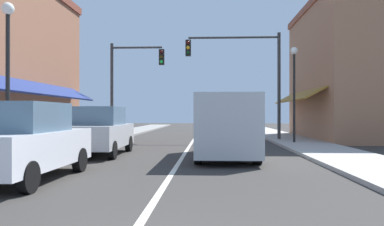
{
  "coord_description": "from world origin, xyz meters",
  "views": [
    {
      "loc": [
        0.97,
        -3.05,
        1.51
      ],
      "look_at": [
        0.14,
        14.19,
        1.55
      ],
      "focal_mm": 35.31,
      "sensor_mm": 36.0,
      "label": 1
    }
  ],
  "objects_px": {
    "parked_car_nearest_left": "(23,142)",
    "street_lamp_right_mid": "(294,79)",
    "parked_car_second_left": "(100,131)",
    "traffic_signal_left_corner": "(129,76)",
    "traffic_signal_mast_arm": "(247,67)",
    "van_in_lane": "(225,125)",
    "street_lamp_left_near": "(8,56)"
  },
  "relations": [
    {
      "from": "parked_car_nearest_left",
      "to": "street_lamp_right_mid",
      "type": "xyz_separation_m",
      "value": [
        8.33,
        10.36,
        2.35
      ]
    },
    {
      "from": "parked_car_second_left",
      "to": "traffic_signal_left_corner",
      "type": "xyz_separation_m",
      "value": [
        -0.68,
        8.15,
        2.85
      ]
    },
    {
      "from": "traffic_signal_left_corner",
      "to": "street_lamp_right_mid",
      "type": "height_order",
      "value": "traffic_signal_left_corner"
    },
    {
      "from": "parked_car_second_left",
      "to": "traffic_signal_mast_arm",
      "type": "bearing_deg",
      "value": 49.84
    },
    {
      "from": "traffic_signal_left_corner",
      "to": "street_lamp_right_mid",
      "type": "xyz_separation_m",
      "value": [
        8.84,
        -3.13,
        -0.5
      ]
    },
    {
      "from": "van_in_lane",
      "to": "street_lamp_right_mid",
      "type": "height_order",
      "value": "street_lamp_right_mid"
    },
    {
      "from": "parked_car_second_left",
      "to": "street_lamp_left_near",
      "type": "height_order",
      "value": "street_lamp_left_near"
    },
    {
      "from": "traffic_signal_mast_arm",
      "to": "traffic_signal_left_corner",
      "type": "relative_size",
      "value": 1.07
    },
    {
      "from": "van_in_lane",
      "to": "traffic_signal_left_corner",
      "type": "distance_m",
      "value": 10.64
    },
    {
      "from": "van_in_lane",
      "to": "traffic_signal_mast_arm",
      "type": "bearing_deg",
      "value": 79.23
    },
    {
      "from": "parked_car_nearest_left",
      "to": "traffic_signal_left_corner",
      "type": "distance_m",
      "value": 13.8
    },
    {
      "from": "parked_car_second_left",
      "to": "street_lamp_left_near",
      "type": "bearing_deg",
      "value": -122.94
    },
    {
      "from": "van_in_lane",
      "to": "parked_car_second_left",
      "type": "bearing_deg",
      "value": 170.74
    },
    {
      "from": "traffic_signal_mast_arm",
      "to": "traffic_signal_left_corner",
      "type": "xyz_separation_m",
      "value": [
        -6.79,
        0.67,
        -0.4
      ]
    },
    {
      "from": "traffic_signal_mast_arm",
      "to": "street_lamp_left_near",
      "type": "height_order",
      "value": "traffic_signal_mast_arm"
    },
    {
      "from": "parked_car_nearest_left",
      "to": "parked_car_second_left",
      "type": "distance_m",
      "value": 5.34
    },
    {
      "from": "parked_car_nearest_left",
      "to": "traffic_signal_mast_arm",
      "type": "height_order",
      "value": "traffic_signal_mast_arm"
    },
    {
      "from": "parked_car_second_left",
      "to": "traffic_signal_left_corner",
      "type": "relative_size",
      "value": 0.73
    },
    {
      "from": "parked_car_nearest_left",
      "to": "parked_car_second_left",
      "type": "xyz_separation_m",
      "value": [
        0.17,
        5.33,
        0.0
      ]
    },
    {
      "from": "parked_car_second_left",
      "to": "van_in_lane",
      "type": "bearing_deg",
      "value": -10.08
    },
    {
      "from": "parked_car_nearest_left",
      "to": "traffic_signal_mast_arm",
      "type": "bearing_deg",
      "value": 64.81
    },
    {
      "from": "van_in_lane",
      "to": "street_lamp_left_near",
      "type": "bearing_deg",
      "value": -161.0
    },
    {
      "from": "parked_car_second_left",
      "to": "traffic_signal_mast_arm",
      "type": "xyz_separation_m",
      "value": [
        6.11,
        7.49,
        3.25
      ]
    },
    {
      "from": "parked_car_second_left",
      "to": "traffic_signal_left_corner",
      "type": "bearing_deg",
      "value": 93.84
    },
    {
      "from": "parked_car_second_left",
      "to": "van_in_lane",
      "type": "height_order",
      "value": "van_in_lane"
    },
    {
      "from": "van_in_lane",
      "to": "street_lamp_right_mid",
      "type": "relative_size",
      "value": 1.08
    },
    {
      "from": "parked_car_second_left",
      "to": "street_lamp_right_mid",
      "type": "height_order",
      "value": "street_lamp_right_mid"
    },
    {
      "from": "traffic_signal_mast_arm",
      "to": "street_lamp_right_mid",
      "type": "relative_size",
      "value": 1.26
    },
    {
      "from": "street_lamp_right_mid",
      "to": "parked_car_second_left",
      "type": "bearing_deg",
      "value": -148.35
    },
    {
      "from": "van_in_lane",
      "to": "traffic_signal_left_corner",
      "type": "bearing_deg",
      "value": 120.43
    },
    {
      "from": "parked_car_nearest_left",
      "to": "street_lamp_left_near",
      "type": "height_order",
      "value": "street_lamp_left_near"
    },
    {
      "from": "traffic_signal_left_corner",
      "to": "street_lamp_left_near",
      "type": "relative_size",
      "value": 1.19
    }
  ]
}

